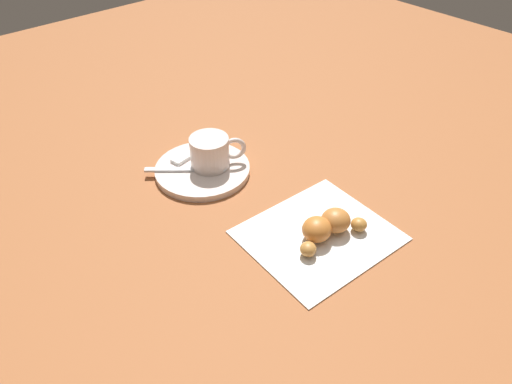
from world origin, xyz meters
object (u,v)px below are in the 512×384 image
espresso_cup (212,151)px  croissant (327,226)px  saucer (203,170)px  sugar_packet (189,154)px  napkin (318,235)px  teaspoon (200,169)px

espresso_cup → croissant: (-0.22, -0.02, -0.02)m
saucer → sugar_packet: (0.04, -0.00, 0.01)m
sugar_packet → napkin: 0.26m
teaspoon → napkin: 0.21m
saucer → sugar_packet: sugar_packet is taller
sugar_packet → saucer: bearing=75.4°
espresso_cup → sugar_packet: espresso_cup is taller
espresso_cup → croissant: size_ratio=0.70×
saucer → sugar_packet: 0.04m
saucer → croissant: 0.23m
saucer → sugar_packet: bearing=-4.6°
sugar_packet → croissant: 0.26m
sugar_packet → napkin: sugar_packet is taller
espresso_cup → teaspoon: size_ratio=0.76×
espresso_cup → napkin: (-0.21, -0.02, -0.03)m
espresso_cup → napkin: 0.21m
saucer → napkin: (-0.21, -0.03, -0.00)m
croissant → saucer: bearing=9.5°
saucer → teaspoon: size_ratio=1.40×
saucer → teaspoon: (-0.00, 0.01, 0.01)m
sugar_packet → croissant: size_ratio=0.57×
teaspoon → espresso_cup: bearing=-91.5°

